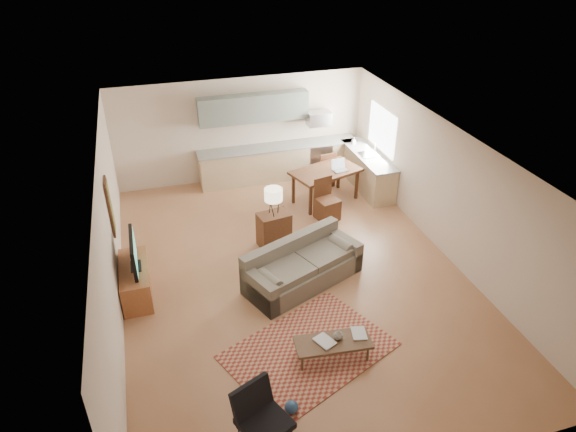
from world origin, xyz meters
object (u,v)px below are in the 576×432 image
object	(u,v)px
coffee_table	(333,350)
console_table	(274,230)
tv_credenza	(136,281)
sofa	(303,264)
armchair	(265,419)
dining_table	(325,186)

from	to	relation	value
coffee_table	console_table	size ratio (longest dim) A/B	1.59
tv_credenza	sofa	bearing A→B (deg)	-9.96
sofa	armchair	bearing A→B (deg)	-139.30
coffee_table	tv_credenza	distance (m)	3.89
coffee_table	console_table	world-z (taller)	console_table
console_table	dining_table	xyz separation A→B (m)	(1.72, 1.54, 0.03)
dining_table	tv_credenza	bearing A→B (deg)	-170.30
tv_credenza	console_table	xyz separation A→B (m)	(2.89, 0.86, 0.07)
armchair	tv_credenza	size ratio (longest dim) A/B	0.61
sofa	coffee_table	size ratio (longest dim) A/B	1.98
sofa	dining_table	size ratio (longest dim) A/B	1.47
coffee_table	dining_table	distance (m)	5.24
coffee_table	console_table	bearing A→B (deg)	96.13
coffee_table	armchair	size ratio (longest dim) A/B	1.50
sofa	coffee_table	world-z (taller)	sofa
console_table	dining_table	size ratio (longest dim) A/B	0.47
armchair	console_table	size ratio (longest dim) A/B	1.06
armchair	dining_table	size ratio (longest dim) A/B	0.50
console_table	sofa	bearing A→B (deg)	-91.48
sofa	coffee_table	xyz separation A→B (m)	(-0.16, -2.01, -0.24)
sofa	dining_table	world-z (taller)	sofa
tv_credenza	armchair	bearing A→B (deg)	-67.44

